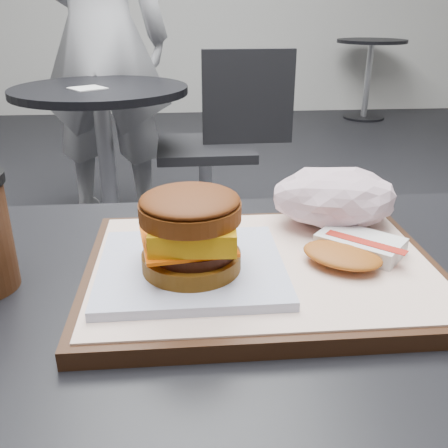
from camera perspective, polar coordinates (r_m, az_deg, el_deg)
The scene contains 10 objects.
customer_table at distance 0.62m, azimuth -0.94°, elevation -24.11°, with size 0.80×0.60×0.77m.
serving_tray at distance 0.55m, azimuth 4.36°, elevation -5.19°, with size 0.38×0.28×0.02m.
breakfast_sandwich at distance 0.50m, azimuth -3.75°, elevation -1.87°, with size 0.19×0.17×0.09m.
hash_brown at distance 0.56m, azimuth 14.43°, elevation -2.75°, with size 0.13×0.13×0.02m.
crumpled_wrapper at distance 0.64m, azimuth 12.57°, elevation 2.98°, with size 0.16×0.12×0.07m, color silver, non-canonical shape.
neighbor_table at distance 2.15m, azimuth -13.51°, elevation 9.75°, with size 0.70×0.70×0.75m.
napkin at distance 2.07m, azimuth -15.34°, elevation 14.74°, with size 0.12×0.12×0.00m, color silver.
neighbor_chair at distance 2.25m, azimuth -0.44°, elevation 9.95°, with size 0.60×0.43×0.88m.
patron at distance 2.61m, azimuth -14.04°, elevation 20.12°, with size 0.66×0.44×1.82m, color silver.
bg_table_far at distance 5.27m, azimuth 16.32°, elevation 17.54°, with size 0.66×0.66×0.75m.
Camera 1 is at (-0.03, -0.42, 1.04)m, focal length 40.00 mm.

